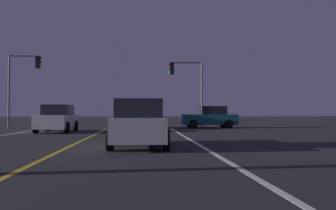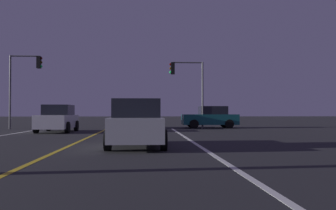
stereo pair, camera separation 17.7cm
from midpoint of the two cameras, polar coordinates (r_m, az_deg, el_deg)
name	(u,v)px [view 1 (the left image)]	position (r m, az deg, el deg)	size (l,w,h in m)	color
lane_edge_right	(224,159)	(9.56, 8.48, -8.63)	(0.16, 34.20, 0.01)	silver
lane_center_divider	(38,161)	(9.72, -20.54, -8.45)	(0.16, 34.20, 0.01)	gold
car_crossing_side	(210,117)	(28.11, 6.49, -1.98)	(4.30, 2.02, 1.70)	black
car_ahead_far	(142,118)	(27.10, -4.45, -2.02)	(2.02, 4.30, 1.70)	black
car_lead_same_lane	(139,124)	(12.85, -5.12, -3.04)	(2.02, 4.30, 1.70)	black
car_oncoming	(57,119)	(23.27, -17.52, -2.12)	(2.02, 4.30, 1.70)	black
traffic_light_near_right	(186,79)	(27.15, 2.67, 4.17)	(2.61, 0.36, 5.06)	#4C4C51
traffic_light_near_left	(24,75)	(28.38, -22.21, 4.52)	(2.39, 0.36, 5.44)	#4C4C51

